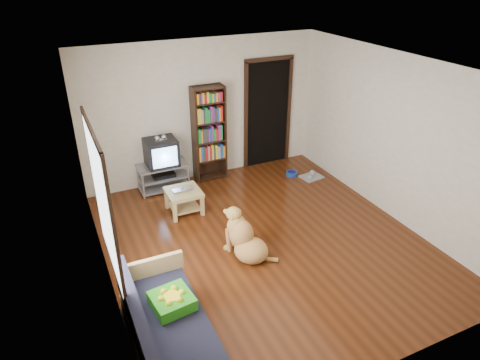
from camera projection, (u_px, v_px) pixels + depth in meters
name	position (u px, v px, depth m)	size (l,w,h in m)	color
ground	(264.00, 242.00, 6.44)	(5.00, 5.00, 0.00)	#51230E
ceiling	(270.00, 68.00, 5.24)	(5.00, 5.00, 0.00)	white
wall_back	(203.00, 111.00, 7.85)	(4.50, 4.50, 0.00)	silver
wall_front	(398.00, 272.00, 3.83)	(4.50, 4.50, 0.00)	silver
wall_left	(97.00, 198.00, 5.00)	(5.00, 5.00, 0.00)	silver
wall_right	(394.00, 138.00, 6.68)	(5.00, 5.00, 0.00)	silver
green_cushion	(172.00, 301.00, 4.64)	(0.42, 0.42, 0.14)	green
laptop	(184.00, 191.00, 7.00)	(0.34, 0.22, 0.03)	silver
dog_bowl	(292.00, 173.00, 8.39)	(0.22, 0.22, 0.08)	navy
grey_rag	(312.00, 177.00, 8.31)	(0.40, 0.32, 0.03)	#959595
window	(103.00, 203.00, 4.51)	(0.03, 1.46, 1.70)	white
doorway	(268.00, 111.00, 8.43)	(1.03, 0.05, 2.19)	black
tv_stand	(163.00, 176.00, 7.79)	(0.90, 0.45, 0.50)	#99999E
crt_tv	(161.00, 152.00, 7.59)	(0.55, 0.52, 0.58)	black
bookshelf	(209.00, 129.00, 7.89)	(0.60, 0.30, 1.80)	black
sofa	(169.00, 335.00, 4.51)	(0.80, 1.80, 0.80)	tan
coffee_table	(184.00, 197.00, 7.08)	(0.55, 0.55, 0.40)	tan
dog	(244.00, 239.00, 6.03)	(0.64, 0.82, 0.74)	tan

